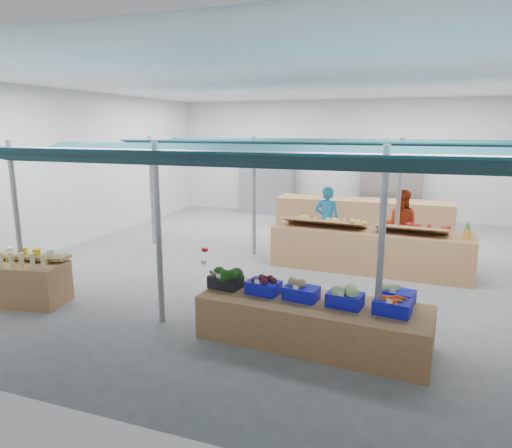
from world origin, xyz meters
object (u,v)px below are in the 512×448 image
Objects in this scene: crate_stack at (396,333)px; veg_counter at (313,322)px; bottle_shelf at (20,280)px; vendor_right at (400,225)px; vendor_left at (327,220)px; fruit_counter at (369,250)px.

veg_counter is at bearing -172.62° from crate_stack.
bottle_shelf is 1.04× the size of vendor_right.
vendor_left reaches higher than crate_stack.
vendor_left is 1.00× the size of vendor_right.
bottle_shelf is 0.42× the size of fruit_counter.
bottle_shelf is 5.51m from veg_counter.
vendor_left is (-1.20, 1.10, 0.41)m from fruit_counter.
veg_counter is 4.00m from fruit_counter.
fruit_counter reaches higher than crate_stack.
veg_counter is 6.26× the size of crate_stack.
fruit_counter is at bearing 102.11° from crate_stack.
bottle_shelf reaches higher than crate_stack.
vendor_left is at bearing 139.22° from fruit_counter.
crate_stack is at bearing 94.29° from vendor_right.
vendor_left is at bearing 38.70° from bottle_shelf.
vendor_left is at bearing 1.73° from vendor_right.
crate_stack is 0.31× the size of vendor_right.
veg_counter is 0.78× the size of fruit_counter.
vendor_left reaches higher than veg_counter.
veg_counter is 1.95× the size of vendor_left.
crate_stack is 0.31× the size of vendor_left.
veg_counter reaches higher than crate_stack.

